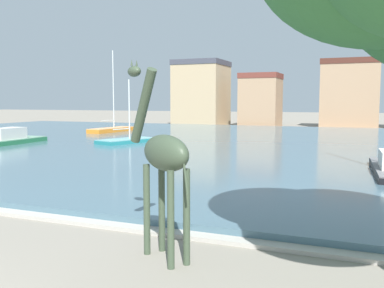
% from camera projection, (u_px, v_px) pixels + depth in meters
% --- Properties ---
extents(harbor_water, '(91.96, 50.03, 0.32)m').
position_uv_depth(harbor_water, '(265.00, 144.00, 36.60)').
color(harbor_water, '#476675').
rests_on(harbor_water, ground).
extents(quay_edge_coping, '(91.96, 0.50, 0.12)m').
position_uv_depth(quay_edge_coping, '(89.00, 223.00, 13.31)').
color(quay_edge_coping, '#ADA89E').
rests_on(quay_edge_coping, ground).
extents(giraffe_statue, '(2.55, 1.92, 4.93)m').
position_uv_depth(giraffe_statue, '(163.00, 156.00, 10.27)').
color(giraffe_statue, '#3D4C38').
rests_on(giraffe_statue, ground).
extents(sailboat_orange, '(2.26, 7.80, 9.63)m').
position_uv_depth(sailboat_orange, '(115.00, 130.00, 49.81)').
color(sailboat_orange, orange).
rests_on(sailboat_orange, ground).
extents(sailboat_teal, '(3.74, 6.23, 5.68)m').
position_uv_depth(sailboat_teal, '(131.00, 142.00, 36.67)').
color(sailboat_teal, teal).
rests_on(sailboat_teal, ground).
extents(townhouse_narrow_midrow, '(7.65, 7.99, 10.29)m').
position_uv_depth(townhouse_narrow_midrow, '(202.00, 93.00, 68.93)').
color(townhouse_narrow_midrow, tan).
rests_on(townhouse_narrow_midrow, ground).
extents(townhouse_wide_warehouse, '(5.82, 5.95, 8.04)m').
position_uv_depth(townhouse_wide_warehouse, '(261.00, 100.00, 65.28)').
color(townhouse_wide_warehouse, tan).
rests_on(townhouse_wide_warehouse, ground).
extents(townhouse_corner_house, '(8.05, 5.72, 9.86)m').
position_uv_depth(townhouse_corner_house, '(350.00, 94.00, 61.72)').
color(townhouse_corner_house, tan).
rests_on(townhouse_corner_house, ground).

